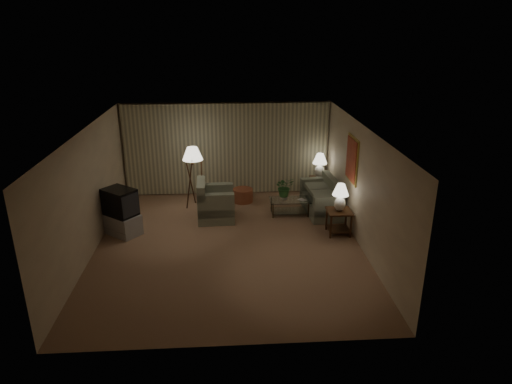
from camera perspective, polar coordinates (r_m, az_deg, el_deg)
ground at (r=10.58m, az=-3.43°, el=-6.59°), size 7.00×7.00×0.00m
room_shell at (r=11.36m, az=-3.57°, el=4.79°), size 6.04×7.02×2.72m
sofa at (r=12.31m, az=8.16°, el=-0.93°), size 1.73×1.04×0.72m
armchair at (r=11.80m, az=-5.04°, el=-1.51°), size 1.03×0.98×0.82m
side_table_near at (r=11.11m, az=10.32°, el=-3.17°), size 0.58×0.58×0.60m
side_table_far at (r=13.36m, az=7.85°, el=1.01°), size 0.52×0.43×0.60m
table_lamp_near at (r=10.89m, az=10.51°, el=-0.37°), size 0.39×0.39×0.67m
table_lamp_far at (r=13.16m, az=7.98°, el=3.56°), size 0.41×0.41×0.72m
coffee_table at (r=12.11m, az=4.24°, el=-1.57°), size 1.07×0.58×0.41m
tv_cabinet at (r=11.46m, az=-16.38°, el=-3.86°), size 1.38×1.38×0.50m
crt_tv at (r=11.25m, az=-16.66°, el=-1.20°), size 1.27×1.26×0.64m
floor_lamp at (r=12.50m, az=-7.81°, el=1.99°), size 0.55×0.55×1.69m
ottoman at (r=12.97m, az=-1.64°, el=-0.41°), size 0.62×0.62×0.38m
vase at (r=12.00m, az=3.56°, el=-0.60°), size 0.22×0.22×0.17m
flowers at (r=11.88m, az=3.59°, el=0.97°), size 0.54×0.49×0.53m
book at (r=12.00m, az=5.51°, el=-1.07°), size 0.24×0.26×0.02m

